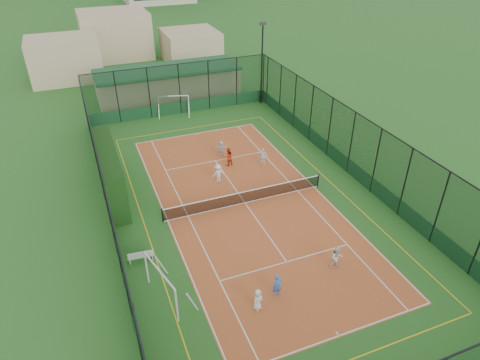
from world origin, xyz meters
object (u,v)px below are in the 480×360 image
Objects in this scene: clubhouse at (168,82)px; child_near_mid at (277,286)px; floodlight_ne at (262,64)px; child_far_back at (222,148)px; futsal_goal_near at (161,286)px; child_near_left at (258,300)px; child_near_right at (337,258)px; child_far_left at (218,173)px; white_bench at (141,256)px; coach at (228,157)px; futsal_goal_far at (174,105)px; child_far_right at (263,157)px.

child_near_mid is at bearing -93.09° from clubhouse.
floodlight_ne is 6.32× the size of child_far_back.
child_near_left is (4.38, -2.30, -0.44)m from futsal_goal_near.
child_far_left is at bearing 115.85° from child_near_right.
white_bench is 1.16× the size of child_near_left.
clubhouse is 10.03× the size of coach.
child_far_left is 2.54m from coach.
white_bench is 3.51m from futsal_goal_near.
futsal_goal_near reaches higher than coach.
futsal_goal_far is 24.89m from child_near_right.
child_far_left is 1.01× the size of child_far_right.
child_near_left is (4.86, -5.71, 0.23)m from white_bench.
clubhouse is at bearing 57.65° from child_near_left.
child_near_right is 0.99× the size of child_far_right.
futsal_goal_far is (-9.31, 0.30, -3.15)m from floodlight_ne.
white_bench is at bearing -129.63° from floodlight_ne.
child_near_left is 0.97× the size of child_far_back.
futsal_goal_near is at bearing 125.42° from child_near_left.
child_far_right is at bearing 40.18° from white_bench.
child_near_mid is 15.74m from child_far_back.
clubhouse is 5.04× the size of futsal_goal_far.
floodlight_ne is 28.32m from futsal_goal_near.
clubhouse reaches higher than child_far_left.
child_far_left is at bearing 37.69° from coach.
child_near_mid is at bearing -34.76° from white_bench.
child_near_left is at bearing 74.81° from child_far_left.
white_bench is at bearing -7.01° from futsal_goal_near.
futsal_goal_far reaches higher than child_far_right.
futsal_goal_near is at bearing 66.40° from child_far_right.
child_near_mid is at bearing -8.28° from child_near_left.
clubhouse is 29.54m from futsal_goal_near.
futsal_goal_near is at bearing 68.18° from child_far_back.
white_bench is 13.40m from child_far_back.
white_bench is 1.03× the size of child_far_right.
floodlight_ne is 5.84× the size of child_near_mid.
child_far_right is at bearing -59.03° from futsal_goal_near.
floodlight_ne is at bearing -92.84° from child_far_right.
clubhouse is 17.92m from child_far_right.
child_far_back is (0.79, -14.92, -0.91)m from clubhouse.
child_near_right is 0.93× the size of coach.
child_far_left is at bearing -125.33° from floodlight_ne.
child_near_mid is (5.68, -1.86, -0.36)m from futsal_goal_near.
futsal_goal_far is 2.38× the size of child_near_left.
clubhouse is at bearing -97.69° from child_far_left.
child_far_right is at bearing -55.05° from futsal_goal_far.
floodlight_ne is 2.74× the size of futsal_goal_far.
child_far_back is (-7.81, -9.52, -3.46)m from floodlight_ne.
child_near_right is 11.58m from child_far_left.
child_near_mid is 1.00× the size of child_near_right.
futsal_goal_far is at bearing -30.67° from futsal_goal_near.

